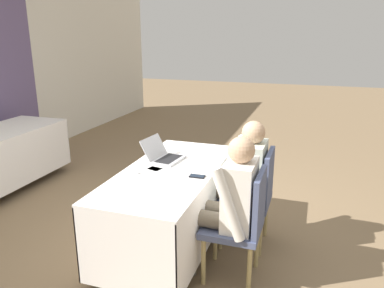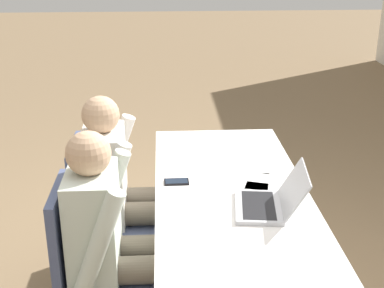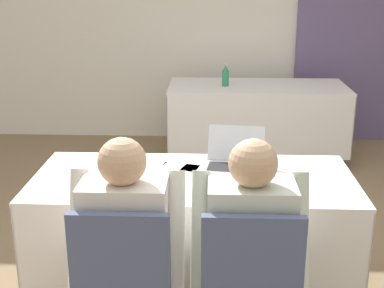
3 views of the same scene
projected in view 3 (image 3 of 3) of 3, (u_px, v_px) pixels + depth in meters
wall_back at (205, 15)px, 5.71m from camera, size 12.00×0.06×2.70m
curtain_panel at (348, 18)px, 5.60m from camera, size 1.06×0.04×2.65m
conference_table_near at (193, 208)px, 2.93m from camera, size 1.73×0.77×0.74m
conference_table_far at (257, 103)px, 5.25m from camera, size 1.73×0.77×0.74m
laptop at (234, 161)px, 2.99m from camera, size 0.36×0.36×0.20m
cell_phone at (173, 196)px, 2.61m from camera, size 0.07×0.13×0.01m
paper_beside_laptop at (139, 167)px, 3.01m from camera, size 0.31×0.35×0.00m
paper_centre_table at (175, 172)px, 2.93m from camera, size 0.27×0.34×0.00m
paper_left_edge at (206, 164)px, 3.06m from camera, size 0.29×0.35×0.00m
water_bottle at (225, 76)px, 5.14m from camera, size 0.07×0.07×0.22m
chair_near_left at (126, 287)px, 2.30m from camera, size 0.44×0.44×0.90m
person_checkered_shirt at (129, 242)px, 2.35m from camera, size 0.50×0.52×1.16m
person_white_shirt at (249, 245)px, 2.33m from camera, size 0.50×0.52×1.16m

